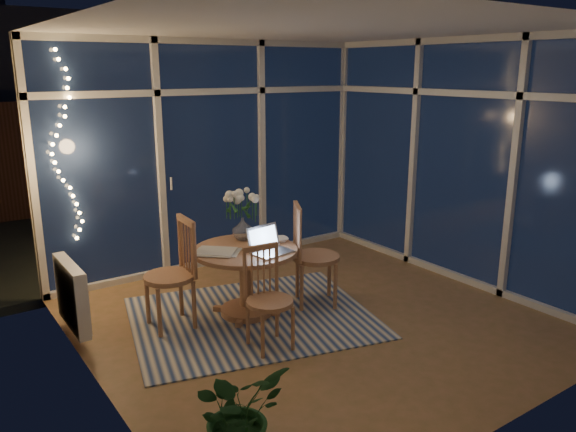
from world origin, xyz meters
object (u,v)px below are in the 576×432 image
(dining_table, at_px, (246,282))
(chair_left, at_px, (169,274))
(laptop, at_px, (272,240))
(chair_right, at_px, (316,254))
(chair_front, at_px, (270,299))
(potted_plant, at_px, (239,424))
(flower_vase, at_px, (243,229))

(dining_table, relative_size, chair_left, 0.95)
(chair_left, xyz_separation_m, laptop, (0.83, -0.42, 0.28))
(dining_table, distance_m, laptop, 0.54)
(dining_table, xyz_separation_m, laptop, (0.13, -0.26, 0.46))
(chair_right, distance_m, chair_front, 1.01)
(chair_left, xyz_separation_m, potted_plant, (-0.49, -2.08, -0.13))
(chair_right, relative_size, chair_front, 1.18)
(chair_front, xyz_separation_m, laptop, (0.31, 0.43, 0.35))
(chair_front, relative_size, laptop, 2.52)
(dining_table, height_order, laptop, laptop)
(chair_right, distance_m, flower_vase, 0.76)
(dining_table, height_order, flower_vase, flower_vase)
(potted_plant, bearing_deg, chair_right, 42.80)
(chair_right, height_order, flower_vase, chair_right)
(chair_left, distance_m, chair_right, 1.43)
(chair_left, relative_size, flower_vase, 4.85)
(laptop, distance_m, potted_plant, 2.16)
(potted_plant, bearing_deg, chair_front, 50.78)
(chair_right, relative_size, potted_plant, 1.37)
(chair_right, height_order, chair_front, chair_right)
(chair_left, height_order, chair_front, chair_left)
(chair_front, relative_size, flower_vase, 4.20)
(laptop, bearing_deg, dining_table, 108.56)
(dining_table, height_order, potted_plant, potted_plant)
(chair_front, bearing_deg, laptop, 59.98)
(potted_plant, bearing_deg, laptop, 51.68)
(dining_table, height_order, chair_right, chair_right)
(chair_right, height_order, potted_plant, chair_right)
(chair_left, relative_size, chair_right, 0.98)
(chair_left, distance_m, chair_front, 1.00)
(dining_table, relative_size, laptop, 2.77)
(chair_left, relative_size, potted_plant, 1.34)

